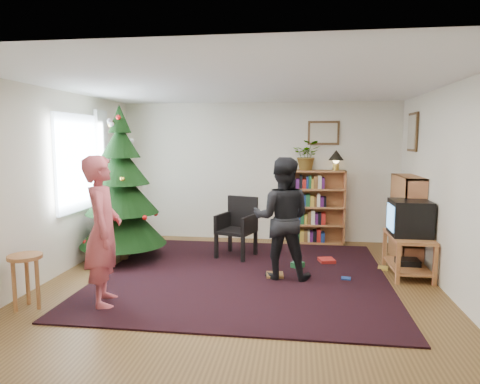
# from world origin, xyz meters

# --- Properties ---
(floor) EXTENTS (5.00, 5.00, 0.00)m
(floor) POSITION_xyz_m (0.00, 0.00, 0.00)
(floor) COLOR brown
(floor) RESTS_ON ground
(ceiling) EXTENTS (5.00, 5.00, 0.00)m
(ceiling) POSITION_xyz_m (0.00, 0.00, 2.50)
(ceiling) COLOR white
(ceiling) RESTS_ON wall_back
(wall_back) EXTENTS (5.00, 0.02, 2.50)m
(wall_back) POSITION_xyz_m (0.00, 2.50, 1.25)
(wall_back) COLOR silver
(wall_back) RESTS_ON floor
(wall_front) EXTENTS (5.00, 0.02, 2.50)m
(wall_front) POSITION_xyz_m (0.00, -2.50, 1.25)
(wall_front) COLOR silver
(wall_front) RESTS_ON floor
(wall_left) EXTENTS (0.02, 5.00, 2.50)m
(wall_left) POSITION_xyz_m (-2.50, 0.00, 1.25)
(wall_left) COLOR silver
(wall_left) RESTS_ON floor
(wall_right) EXTENTS (0.02, 5.00, 2.50)m
(wall_right) POSITION_xyz_m (2.50, 0.00, 1.25)
(wall_right) COLOR silver
(wall_right) RESTS_ON floor
(rug) EXTENTS (3.80, 3.60, 0.02)m
(rug) POSITION_xyz_m (0.00, 0.30, 0.01)
(rug) COLOR black
(rug) RESTS_ON floor
(window_pane) EXTENTS (0.04, 1.20, 1.40)m
(window_pane) POSITION_xyz_m (-2.47, 0.60, 1.50)
(window_pane) COLOR silver
(window_pane) RESTS_ON wall_left
(curtain) EXTENTS (0.06, 0.35, 1.60)m
(curtain) POSITION_xyz_m (-2.43, 1.30, 1.50)
(curtain) COLOR silver
(curtain) RESTS_ON wall_left
(picture_back) EXTENTS (0.55, 0.03, 0.42)m
(picture_back) POSITION_xyz_m (1.15, 2.48, 1.95)
(picture_back) COLOR #4C3319
(picture_back) RESTS_ON wall_back
(picture_right) EXTENTS (0.03, 0.50, 0.60)m
(picture_right) POSITION_xyz_m (2.48, 1.75, 1.95)
(picture_right) COLOR #4C3319
(picture_right) RESTS_ON wall_right
(christmas_tree) EXTENTS (1.30, 1.30, 2.35)m
(christmas_tree) POSITION_xyz_m (-1.91, 0.83, 0.98)
(christmas_tree) COLOR #3F2816
(christmas_tree) RESTS_ON rug
(bookshelf_back) EXTENTS (0.95, 0.30, 1.30)m
(bookshelf_back) POSITION_xyz_m (1.07, 2.34, 0.66)
(bookshelf_back) COLOR #B96C42
(bookshelf_back) RESTS_ON floor
(bookshelf_right) EXTENTS (0.30, 0.95, 1.30)m
(bookshelf_right) POSITION_xyz_m (2.34, 1.33, 0.66)
(bookshelf_right) COLOR #B96C42
(bookshelf_right) RESTS_ON floor
(tv_stand) EXTENTS (0.51, 0.92, 0.55)m
(tv_stand) POSITION_xyz_m (2.22, 0.67, 0.33)
(tv_stand) COLOR #B96C42
(tv_stand) RESTS_ON floor
(crt_tv) EXTENTS (0.51, 0.55, 0.48)m
(crt_tv) POSITION_xyz_m (2.22, 0.67, 0.79)
(crt_tv) COLOR black
(crt_tv) RESTS_ON tv_stand
(armchair) EXTENTS (0.65, 0.66, 0.94)m
(armchair) POSITION_xyz_m (-0.22, 1.29, 0.51)
(armchair) COLOR black
(armchair) RESTS_ON rug
(stool) EXTENTS (0.36, 0.36, 0.60)m
(stool) POSITION_xyz_m (-2.20, -1.12, 0.46)
(stool) COLOR #B96C42
(stool) RESTS_ON floor
(person_standing) EXTENTS (0.58, 0.71, 1.67)m
(person_standing) POSITION_xyz_m (-1.41, -0.88, 0.84)
(person_standing) COLOR #BC4B53
(person_standing) RESTS_ON rug
(person_by_chair) EXTENTS (0.81, 0.65, 1.61)m
(person_by_chair) POSITION_xyz_m (0.52, 0.30, 0.81)
(person_by_chair) COLOR black
(person_by_chair) RESTS_ON rug
(potted_plant) EXTENTS (0.51, 0.45, 0.52)m
(potted_plant) POSITION_xyz_m (0.87, 2.34, 1.56)
(potted_plant) COLOR gray
(potted_plant) RESTS_ON bookshelf_back
(table_lamp) EXTENTS (0.27, 0.27, 0.36)m
(table_lamp) POSITION_xyz_m (1.37, 2.34, 1.54)
(table_lamp) COLOR #A57F33
(table_lamp) RESTS_ON bookshelf_back
(floor_clutter) EXTENTS (1.71, 0.97, 0.08)m
(floor_clutter) POSITION_xyz_m (1.12, 0.66, 0.04)
(floor_clutter) COLOR #A51E19
(floor_clutter) RESTS_ON rug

